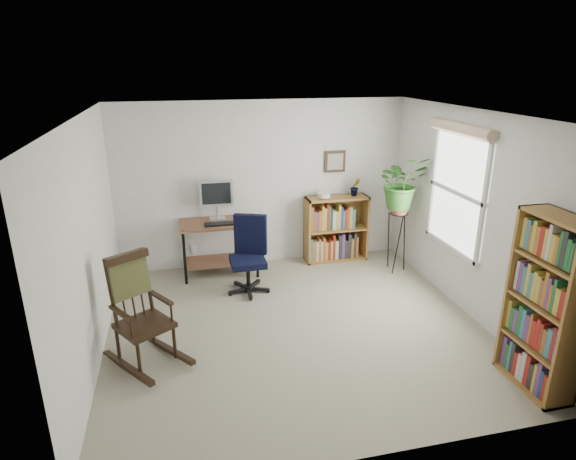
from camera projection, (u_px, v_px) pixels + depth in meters
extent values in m
cube|color=gray|center=(296.00, 327.00, 5.54)|extent=(4.20, 4.00, 0.00)
cube|color=silver|center=(297.00, 114.00, 4.74)|extent=(4.20, 4.00, 0.00)
cube|color=silver|center=(263.00, 185.00, 6.98)|extent=(4.20, 0.00, 2.40)
cube|color=silver|center=(367.00, 322.00, 3.30)|extent=(4.20, 0.00, 2.40)
cube|color=silver|center=(88.00, 245.00, 4.69)|extent=(0.00, 4.00, 2.40)
cube|color=silver|center=(471.00, 215.00, 5.59)|extent=(0.00, 4.00, 2.40)
cube|color=black|center=(219.00, 224.00, 6.58)|extent=(0.40, 0.15, 0.02)
imported|color=#2F6B25|center=(404.00, 157.00, 6.50)|extent=(1.69, 1.88, 1.46)
imported|color=#2F6B25|center=(355.00, 192.00, 7.16)|extent=(0.13, 0.24, 0.11)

